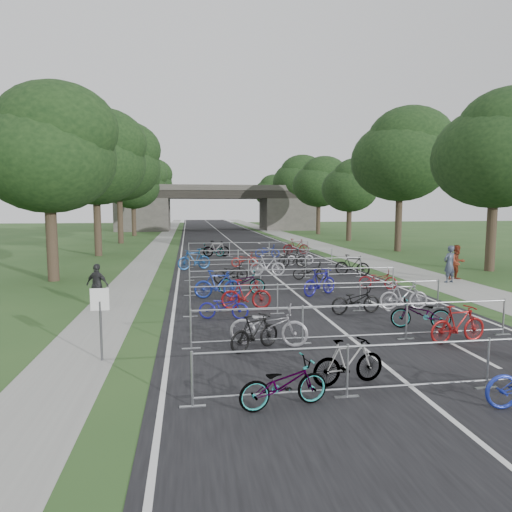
{
  "coord_description": "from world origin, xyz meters",
  "views": [
    {
      "loc": [
        -4.63,
        -8.42,
        3.82
      ],
      "look_at": [
        -0.97,
        16.13,
        1.1
      ],
      "focal_mm": 32.0,
      "sensor_mm": 36.0,
      "label": 1
    }
  ],
  "objects_px": {
    "overpass_bridge": "(217,208)",
    "park_sign": "(100,311)",
    "pedestrian_a": "(449,264)",
    "pedestrian_b": "(457,263)",
    "bike_0": "(284,384)",
    "pedestrian_c": "(98,285)",
    "bike_1": "(348,362)"
  },
  "relations": [
    {
      "from": "overpass_bridge",
      "to": "park_sign",
      "type": "xyz_separation_m",
      "value": [
        -6.8,
        -62.0,
        -2.27
      ]
    },
    {
      "from": "pedestrian_a",
      "to": "pedestrian_b",
      "type": "height_order",
      "value": "pedestrian_a"
    },
    {
      "from": "park_sign",
      "to": "bike_0",
      "type": "height_order",
      "value": "park_sign"
    },
    {
      "from": "park_sign",
      "to": "pedestrian_a",
      "type": "xyz_separation_m",
      "value": [
        15.07,
        9.5,
        -0.34
      ]
    },
    {
      "from": "pedestrian_a",
      "to": "pedestrian_c",
      "type": "bearing_deg",
      "value": -5.83
    },
    {
      "from": "bike_0",
      "to": "overpass_bridge",
      "type": "bearing_deg",
      "value": -13.72
    },
    {
      "from": "bike_0",
      "to": "pedestrian_b",
      "type": "height_order",
      "value": "pedestrian_b"
    },
    {
      "from": "park_sign",
      "to": "bike_0",
      "type": "distance_m",
      "value": 5.16
    },
    {
      "from": "overpass_bridge",
      "to": "bike_1",
      "type": "height_order",
      "value": "overpass_bridge"
    },
    {
      "from": "pedestrian_a",
      "to": "overpass_bridge",
      "type": "bearing_deg",
      "value": -97.63
    },
    {
      "from": "park_sign",
      "to": "bike_1",
      "type": "height_order",
      "value": "park_sign"
    },
    {
      "from": "bike_1",
      "to": "pedestrian_b",
      "type": "bearing_deg",
      "value": -49.53
    },
    {
      "from": "overpass_bridge",
      "to": "bike_0",
      "type": "xyz_separation_m",
      "value": [
        -2.89,
        -65.27,
        -3.06
      ]
    },
    {
      "from": "bike_0",
      "to": "pedestrian_b",
      "type": "bearing_deg",
      "value": -52.87
    },
    {
      "from": "bike_0",
      "to": "park_sign",
      "type": "bearing_deg",
      "value": 38.89
    },
    {
      "from": "pedestrian_a",
      "to": "pedestrian_b",
      "type": "bearing_deg",
      "value": -155.8
    },
    {
      "from": "overpass_bridge",
      "to": "pedestrian_c",
      "type": "distance_m",
      "value": 56.26
    },
    {
      "from": "bike_0",
      "to": "pedestrian_c",
      "type": "xyz_separation_m",
      "value": [
        -5.19,
        9.67,
        0.35
      ]
    },
    {
      "from": "bike_1",
      "to": "pedestrian_c",
      "type": "bearing_deg",
      "value": 27.86
    },
    {
      "from": "bike_1",
      "to": "pedestrian_b",
      "type": "height_order",
      "value": "pedestrian_b"
    },
    {
      "from": "pedestrian_b",
      "to": "bike_1",
      "type": "bearing_deg",
      "value": -137.33
    },
    {
      "from": "overpass_bridge",
      "to": "pedestrian_a",
      "type": "relative_size",
      "value": 16.63
    },
    {
      "from": "overpass_bridge",
      "to": "pedestrian_a",
      "type": "xyz_separation_m",
      "value": [
        8.27,
        -52.5,
        -2.6
      ]
    },
    {
      "from": "bike_0",
      "to": "pedestrian_a",
      "type": "distance_m",
      "value": 16.96
    },
    {
      "from": "overpass_bridge",
      "to": "bike_0",
      "type": "bearing_deg",
      "value": -92.53
    },
    {
      "from": "pedestrian_c",
      "to": "overpass_bridge",
      "type": "bearing_deg",
      "value": -71.16
    },
    {
      "from": "park_sign",
      "to": "pedestrian_b",
      "type": "bearing_deg",
      "value": 32.77
    },
    {
      "from": "pedestrian_a",
      "to": "park_sign",
      "type": "bearing_deg",
      "value": 15.63
    },
    {
      "from": "overpass_bridge",
      "to": "pedestrian_b",
      "type": "height_order",
      "value": "overpass_bridge"
    },
    {
      "from": "bike_1",
      "to": "pedestrian_a",
      "type": "height_order",
      "value": "pedestrian_a"
    },
    {
      "from": "pedestrian_b",
      "to": "overpass_bridge",
      "type": "bearing_deg",
      "value": 92.36
    },
    {
      "from": "overpass_bridge",
      "to": "pedestrian_c",
      "type": "bearing_deg",
      "value": -98.26
    }
  ]
}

